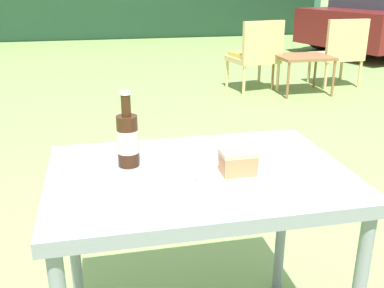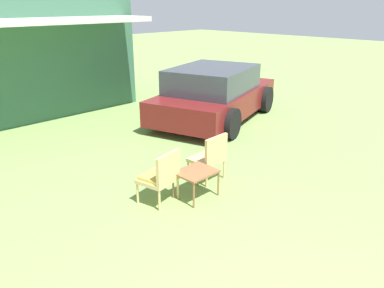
{
  "view_description": "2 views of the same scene",
  "coord_description": "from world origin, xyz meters",
  "px_view_note": "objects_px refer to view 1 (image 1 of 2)",
  "views": [
    {
      "loc": [
        -0.28,
        -1.2,
        1.23
      ],
      "look_at": [
        0.0,
        0.1,
        0.74
      ],
      "focal_mm": 42.0,
      "sensor_mm": 36.0,
      "label": 1
    },
    {
      "loc": [
        -1.64,
        -0.08,
        2.77
      ],
      "look_at": [
        1.87,
        3.42,
        0.9
      ],
      "focal_mm": 35.0,
      "sensor_mm": 36.0,
      "label": 2
    }
  ],
  "objects_px": {
    "wicker_chair_plain": "(340,50)",
    "cake_on_plate": "(234,168)",
    "garden_side_table": "(304,60)",
    "patio_table": "(199,193)",
    "wicker_chair_cushioned": "(256,53)",
    "cola_bottle_near": "(128,139)"
  },
  "relations": [
    {
      "from": "garden_side_table",
      "to": "patio_table",
      "type": "relative_size",
      "value": 0.65
    },
    {
      "from": "cake_on_plate",
      "to": "patio_table",
      "type": "bearing_deg",
      "value": 144.87
    },
    {
      "from": "wicker_chair_plain",
      "to": "cola_bottle_near",
      "type": "xyz_separation_m",
      "value": [
        -2.77,
        -3.6,
        0.34
      ]
    },
    {
      "from": "wicker_chair_plain",
      "to": "cake_on_plate",
      "type": "relative_size",
      "value": 3.92
    },
    {
      "from": "garden_side_table",
      "to": "patio_table",
      "type": "xyz_separation_m",
      "value": [
        -1.99,
        -3.46,
        0.23
      ]
    },
    {
      "from": "patio_table",
      "to": "cola_bottle_near",
      "type": "height_order",
      "value": "cola_bottle_near"
    },
    {
      "from": "wicker_chair_cushioned",
      "to": "cola_bottle_near",
      "type": "xyz_separation_m",
      "value": [
        -1.72,
        -3.62,
        0.35
      ]
    },
    {
      "from": "garden_side_table",
      "to": "cola_bottle_near",
      "type": "relative_size",
      "value": 2.49
    },
    {
      "from": "patio_table",
      "to": "wicker_chair_cushioned",
      "type": "bearing_deg",
      "value": 67.73
    },
    {
      "from": "patio_table",
      "to": "cola_bottle_near",
      "type": "xyz_separation_m",
      "value": [
        -0.2,
        0.09,
        0.16
      ]
    },
    {
      "from": "wicker_chair_plain",
      "to": "cola_bottle_near",
      "type": "distance_m",
      "value": 4.55
    },
    {
      "from": "patio_table",
      "to": "cake_on_plate",
      "type": "distance_m",
      "value": 0.15
    },
    {
      "from": "wicker_chair_cushioned",
      "to": "cola_bottle_near",
      "type": "height_order",
      "value": "cola_bottle_near"
    },
    {
      "from": "wicker_chair_cushioned",
      "to": "wicker_chair_plain",
      "type": "xyz_separation_m",
      "value": [
        1.04,
        -0.02,
        0.01
      ]
    },
    {
      "from": "wicker_chair_cushioned",
      "to": "wicker_chair_plain",
      "type": "distance_m",
      "value": 1.04
    },
    {
      "from": "cola_bottle_near",
      "to": "garden_side_table",
      "type": "bearing_deg",
      "value": 56.91
    },
    {
      "from": "patio_table",
      "to": "cola_bottle_near",
      "type": "distance_m",
      "value": 0.27
    },
    {
      "from": "cake_on_plate",
      "to": "wicker_chair_cushioned",
      "type": "bearing_deg",
      "value": 69.23
    },
    {
      "from": "cake_on_plate",
      "to": "cola_bottle_near",
      "type": "xyz_separation_m",
      "value": [
        -0.29,
        0.15,
        0.06
      ]
    },
    {
      "from": "wicker_chair_plain",
      "to": "garden_side_table",
      "type": "bearing_deg",
      "value": 20.1
    },
    {
      "from": "garden_side_table",
      "to": "cola_bottle_near",
      "type": "height_order",
      "value": "cola_bottle_near"
    },
    {
      "from": "cola_bottle_near",
      "to": "wicker_chair_plain",
      "type": "bearing_deg",
      "value": 52.47
    }
  ]
}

